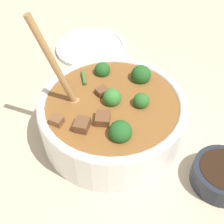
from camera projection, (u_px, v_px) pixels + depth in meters
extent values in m
plane|color=#C6B293|center=(112.00, 132.00, 0.59)|extent=(4.00, 4.00, 0.00)
cylinder|color=white|center=(112.00, 118.00, 0.56)|extent=(0.28, 0.28, 0.09)
torus|color=white|center=(112.00, 102.00, 0.53)|extent=(0.28, 0.28, 0.02)
cylinder|color=brown|center=(112.00, 112.00, 0.55)|extent=(0.26, 0.26, 0.06)
sphere|color=#2D6B28|center=(141.00, 101.00, 0.52)|extent=(0.03, 0.03, 0.03)
cylinder|color=#6B9956|center=(140.00, 109.00, 0.53)|extent=(0.01, 0.01, 0.01)
sphere|color=#235B23|center=(102.00, 70.00, 0.58)|extent=(0.03, 0.03, 0.03)
cylinder|color=#6B9956|center=(103.00, 79.00, 0.60)|extent=(0.01, 0.01, 0.01)
sphere|color=#387F33|center=(114.00, 98.00, 0.52)|extent=(0.03, 0.03, 0.03)
cylinder|color=#6B9956|center=(114.00, 108.00, 0.54)|extent=(0.01, 0.01, 0.02)
sphere|color=#235B23|center=(141.00, 75.00, 0.57)|extent=(0.04, 0.04, 0.04)
cylinder|color=#6B9956|center=(140.00, 86.00, 0.59)|extent=(0.01, 0.01, 0.02)
sphere|color=#235B23|center=(120.00, 132.00, 0.46)|extent=(0.04, 0.04, 0.04)
cylinder|color=#6B9956|center=(120.00, 143.00, 0.48)|extent=(0.01, 0.01, 0.02)
cube|color=brown|center=(103.00, 120.00, 0.49)|extent=(0.03, 0.04, 0.02)
cube|color=brown|center=(57.00, 121.00, 0.49)|extent=(0.03, 0.03, 0.02)
cube|color=brown|center=(102.00, 92.00, 0.54)|extent=(0.03, 0.02, 0.02)
cube|color=brown|center=(82.00, 126.00, 0.48)|extent=(0.04, 0.04, 0.02)
cylinder|color=#3D7533|center=(68.00, 86.00, 0.55)|extent=(0.01, 0.03, 0.01)
cylinder|color=#3D7533|center=(84.00, 78.00, 0.57)|extent=(0.01, 0.04, 0.01)
ellipsoid|color=#A87A47|center=(75.00, 102.00, 0.53)|extent=(0.04, 0.03, 0.01)
cylinder|color=#A87A47|center=(54.00, 64.00, 0.47)|extent=(0.06, 0.04, 0.18)
cylinder|color=#232833|center=(221.00, 175.00, 0.50)|extent=(0.10, 0.10, 0.04)
cylinder|color=black|center=(224.00, 171.00, 0.49)|extent=(0.09, 0.09, 0.01)
cylinder|color=white|center=(91.00, 47.00, 0.80)|extent=(0.20, 0.20, 0.01)
torus|color=white|center=(91.00, 45.00, 0.80)|extent=(0.19, 0.19, 0.01)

